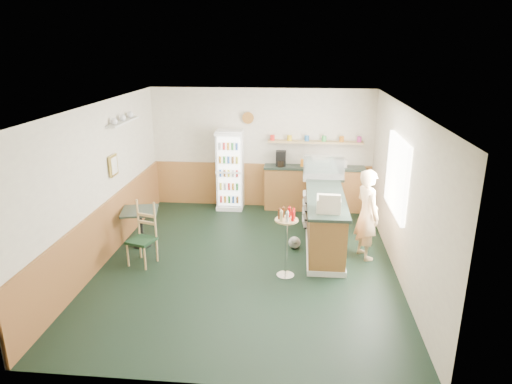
# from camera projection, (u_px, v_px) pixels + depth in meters

# --- Properties ---
(ground) EXTENTS (6.00, 6.00, 0.00)m
(ground) POSITION_uv_depth(u_px,v_px,m) (247.00, 262.00, 7.93)
(ground) COLOR black
(ground) RESTS_ON ground
(room_envelope) EXTENTS (5.04, 6.02, 2.72)m
(room_envelope) POSITION_uv_depth(u_px,v_px,m) (239.00, 167.00, 8.16)
(room_envelope) COLOR beige
(room_envelope) RESTS_ON ground
(service_counter) EXTENTS (0.68, 3.01, 1.01)m
(service_counter) POSITION_uv_depth(u_px,v_px,m) (324.00, 218.00, 8.68)
(service_counter) COLOR #A27434
(service_counter) RESTS_ON ground
(back_counter) EXTENTS (2.24, 0.42, 1.69)m
(back_counter) POSITION_uv_depth(u_px,v_px,m) (313.00, 186.00, 10.30)
(back_counter) COLOR #A27434
(back_counter) RESTS_ON ground
(drinks_fridge) EXTENTS (0.59, 0.52, 1.80)m
(drinks_fridge) POSITION_uv_depth(u_px,v_px,m) (230.00, 170.00, 10.30)
(drinks_fridge) COLOR white
(drinks_fridge) RESTS_ON ground
(display_case) EXTENTS (0.82, 0.43, 0.47)m
(display_case) POSITION_uv_depth(u_px,v_px,m) (324.00, 168.00, 9.14)
(display_case) COLOR silver
(display_case) RESTS_ON service_counter
(cash_register) EXTENTS (0.41, 0.43, 0.23)m
(cash_register) POSITION_uv_depth(u_px,v_px,m) (329.00, 204.00, 7.46)
(cash_register) COLOR beige
(cash_register) RESTS_ON service_counter
(shopkeeper) EXTENTS (0.56, 0.64, 1.61)m
(shopkeeper) POSITION_uv_depth(u_px,v_px,m) (367.00, 214.00, 7.90)
(shopkeeper) COLOR tan
(shopkeeper) RESTS_ON ground
(condiment_stand) EXTENTS (0.37, 0.37, 1.16)m
(condiment_stand) POSITION_uv_depth(u_px,v_px,m) (286.00, 233.00, 7.23)
(condiment_stand) COLOR silver
(condiment_stand) RESTS_ON ground
(newspaper_rack) EXTENTS (0.09, 0.42, 0.67)m
(newspaper_rack) POSITION_uv_depth(u_px,v_px,m) (305.00, 209.00, 8.83)
(newspaper_rack) COLOR black
(newspaper_rack) RESTS_ON ground
(cafe_table) EXTENTS (0.76, 0.76, 0.70)m
(cafe_table) POSITION_uv_depth(u_px,v_px,m) (140.00, 221.00, 8.46)
(cafe_table) COLOR black
(cafe_table) RESTS_ON ground
(cafe_chair) EXTENTS (0.51, 0.51, 1.09)m
(cafe_chair) POSITION_uv_depth(u_px,v_px,m) (143.00, 231.00, 7.79)
(cafe_chair) COLOR black
(cafe_chair) RESTS_ON ground
(dog_doorstop) EXTENTS (0.22, 0.29, 0.27)m
(dog_doorstop) POSITION_uv_depth(u_px,v_px,m) (295.00, 242.00, 8.42)
(dog_doorstop) COLOR gray
(dog_doorstop) RESTS_ON ground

